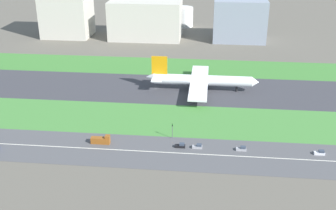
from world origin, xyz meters
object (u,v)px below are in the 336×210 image
airliner (200,80)px  car_3 (320,153)px  car_0 (198,146)px  hangar_building (146,19)px  fuel_tank_west (183,17)px  traffic_light (172,130)px  car_5 (181,146)px  office_tower (240,20)px  terminal_building (66,10)px  truck_0 (101,140)px  car_4 (242,149)px

airliner → car_3: (53.11, -68.00, -5.31)m
car_0 → hangar_building: 189.39m
car_0 → fuel_tank_west: fuel_tank_west is taller
airliner → traffic_light: size_ratio=9.03×
airliner → car_5: size_ratio=14.77×
traffic_light → hangar_building: bearing=102.5°
office_tower → fuel_tank_west: size_ratio=2.29×
airliner → fuel_tank_west: (-20.87, 159.00, 2.58)m
airliner → terminal_building: (-115.42, 114.00, 15.81)m
truck_0 → hangar_building: bearing=92.4°
car_5 → fuel_tank_west: 227.64m
car_3 → car_5: same height
traffic_light → office_tower: office_tower is taller
car_0 → car_4: same height
hangar_building → traffic_light: bearing=-77.5°
traffic_light → fuel_tank_west: fuel_tank_west is taller
car_4 → terminal_building: terminal_building is taller
fuel_tank_west → traffic_light: bearing=-87.2°
car_0 → fuel_tank_west: (-22.51, 227.00, 7.89)m
truck_0 → car_5: 35.27m
car_3 → terminal_building: bearing=132.8°
hangar_building → fuel_tank_west: hangar_building is taller
car_3 → car_5: bearing=180.0°
terminal_building → fuel_tank_west: size_ratio=2.41×
truck_0 → fuel_tank_west: bearing=84.9°
fuel_tank_west → car_5: bearing=-86.2°
car_3 → fuel_tank_west: (-73.99, 227.00, 7.89)m
office_tower → hangar_building: bearing=180.0°
car_4 → office_tower: size_ratio=0.11×
car_0 → car_5: bearing=180.0°
truck_0 → terminal_building: bearing=112.2°
truck_0 → traffic_light: size_ratio=1.17×
traffic_light → car_4: bearing=-14.6°
fuel_tank_west → car_4: bearing=-79.7°
airliner → truck_0: bearing=-121.1°
car_3 → car_4: size_ratio=1.00×
car_4 → fuel_tank_west: fuel_tank_west is taller
airliner → hangar_building: (-48.67, 114.00, 9.28)m
car_3 → airliner: bearing=128.0°
car_3 → hangar_building: bearing=119.2°
office_tower → fuel_tank_west: bearing=137.3°
terminal_building → fuel_tank_west: bearing=25.5°
truck_0 → office_tower: (68.92, 182.00, 14.89)m
truck_0 → hangar_building: (-7.60, 182.00, 13.84)m
traffic_light → office_tower: 178.54m
hangar_building → car_5: bearing=-76.7°
car_0 → airliner: bearing=91.4°
car_4 → office_tower: office_tower is taller
car_4 → terminal_building: (-135.88, 182.00, 21.12)m
airliner → car_0: size_ratio=14.77×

